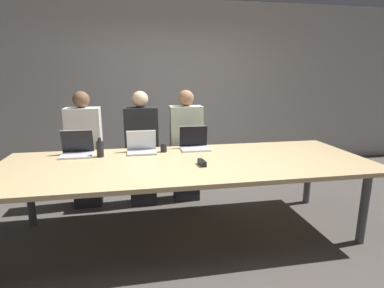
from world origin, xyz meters
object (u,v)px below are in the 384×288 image
at_px(bottle_far_left, 100,149).
at_px(laptop_far_center, 194,142).
at_px(person_far_left, 85,152).
at_px(laptop_far_left, 77,148).
at_px(person_far_midleft, 142,151).
at_px(cup_far_midleft, 164,148).
at_px(stapler, 202,163).
at_px(laptop_far_midleft, 142,146).
at_px(person_far_center, 186,148).

xyz_separation_m(bottle_far_left, laptop_far_center, (1.02, 0.17, -0.01)).
bearing_deg(bottle_far_left, person_far_left, 112.69).
bearing_deg(bottle_far_left, laptop_far_left, 155.41).
distance_m(person_far_midleft, laptop_far_center, 0.71).
distance_m(cup_far_midleft, stapler, 0.64).
distance_m(laptop_far_midleft, laptop_far_left, 0.67).
bearing_deg(bottle_far_left, stapler, -26.56).
height_order(cup_far_midleft, person_far_left, person_far_left).
bearing_deg(laptop_far_center, bottle_far_left, -170.77).
distance_m(laptop_far_midleft, cup_far_midleft, 0.24).
distance_m(laptop_far_midleft, stapler, 0.81).
xyz_separation_m(cup_far_midleft, stapler, (0.31, -0.57, -0.02)).
xyz_separation_m(cup_far_midleft, person_far_center, (0.33, 0.48, -0.13)).
height_order(person_far_midleft, laptop_far_center, person_far_midleft).
height_order(bottle_far_left, stapler, bottle_far_left).
height_order(laptop_far_left, laptop_far_center, laptop_far_left).
bearing_deg(stapler, person_far_left, 132.13).
distance_m(laptop_far_left, laptop_far_center, 1.27).
distance_m(laptop_far_midleft, person_far_left, 0.84).
relative_size(person_far_center, stapler, 9.23).
height_order(laptop_far_center, stapler, laptop_far_center).
height_order(person_far_left, stapler, person_far_left).
height_order(person_far_midleft, bottle_far_left, person_far_midleft).
height_order(cup_far_midleft, laptop_far_left, laptop_far_left).
bearing_deg(laptop_far_midleft, bottle_far_left, -165.43).
relative_size(person_far_left, bottle_far_left, 7.00).
distance_m(cup_far_midleft, laptop_far_center, 0.37).
relative_size(laptop_far_midleft, person_far_midleft, 0.22).
distance_m(laptop_far_left, stapler, 1.35).
bearing_deg(cup_far_midleft, stapler, -61.61).
relative_size(laptop_far_left, bottle_far_left, 1.62).
height_order(person_far_midleft, cup_far_midleft, person_far_midleft).
bearing_deg(laptop_far_midleft, laptop_far_left, 179.79).
height_order(laptop_far_midleft, stapler, laptop_far_midleft).
bearing_deg(laptop_far_left, person_far_left, 90.20).
bearing_deg(stapler, person_far_center, 82.38).
distance_m(cup_far_midleft, bottle_far_left, 0.67).
distance_m(person_far_midleft, bottle_far_left, 0.70).
xyz_separation_m(laptop_far_midleft, person_far_left, (-0.67, 0.48, -0.16)).
xyz_separation_m(laptop_far_midleft, bottle_far_left, (-0.42, -0.11, 0.02)).
height_order(laptop_far_midleft, bottle_far_left, laptop_far_midleft).
bearing_deg(stapler, laptop_far_left, 147.49).
bearing_deg(laptop_far_midleft, person_far_midleft, 88.92).
distance_m(person_far_midleft, cup_far_midleft, 0.52).
height_order(laptop_far_midleft, person_far_left, person_far_left).
relative_size(laptop_far_left, person_far_center, 0.23).
xyz_separation_m(laptop_far_left, bottle_far_left, (0.25, -0.11, 0.01)).
relative_size(person_far_midleft, stapler, 9.19).
xyz_separation_m(person_far_left, bottle_far_left, (0.25, -0.59, 0.17)).
bearing_deg(stapler, laptop_far_midleft, 126.14).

